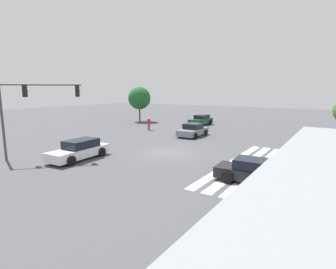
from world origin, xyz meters
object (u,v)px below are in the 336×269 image
Objects in this scene: car_0 at (193,130)px; car_3 at (256,172)px; traffic_signal_mast at (27,104)px; car_4 at (201,120)px; pedestrian at (149,123)px; fire_hydrant at (300,141)px; car_2 at (80,150)px; tree_corner_a at (139,98)px.

car_0 is 15.35m from car_3.
traffic_signal_mast is 1.29× the size of car_0.
car_4 is 2.84× the size of pedestrian.
car_4 reaches higher than fire_hydrant.
car_2 is 19.75m from fire_hydrant.
car_2 is 22.71m from car_4.
car_2 is at bearing -174.13° from car_3.
pedestrian is at bearing -97.42° from car_0.
pedestrian reaches higher than fire_hydrant.
pedestrian is (16.26, 1.39, -3.22)m from traffic_signal_mast.
traffic_signal_mast is 1.21× the size of car_4.
car_0 is at bearing 23.57° from car_4.
car_0 is 0.97× the size of car_3.
car_2 reaches higher than fire_hydrant.
tree_corner_a is (6.97, 7.32, 2.90)m from pedestrian.
traffic_signal_mast reaches higher than car_3.
car_2 is 12.74m from car_3.
car_2 is at bearing -12.02° from car_0.
traffic_signal_mast is at bearing 135.99° from fire_hydrant.
pedestrian is 17.59m from fire_hydrant.
car_0 is 13.80m from car_2.
pedestrian reaches higher than car_3.
pedestrian is 0.30× the size of tree_corner_a.
pedestrian is at bearing 91.62° from fire_hydrant.
car_2 is at bearing 138.21° from fire_hydrant.
fire_hydrant is (-7.96, -14.32, -0.29)m from car_4.
car_4 is 16.39m from fire_hydrant.
car_2 is 24.43m from tree_corner_a.
car_3 is 0.96× the size of car_4.
car_3 is at bearing 177.29° from fire_hydrant.
car_0 is at bearing 39.62° from pedestrian.
tree_corner_a is (7.59, 14.10, 3.18)m from car_0.
car_4 reaches higher than car_2.
tree_corner_a is at bearing -79.65° from car_4.
car_4 is at bearing -81.98° from tree_corner_a.
car_0 is (15.63, -5.39, -3.49)m from traffic_signal_mast.
fire_hydrant is at bearing 83.58° from car_3.
car_2 is 1.07× the size of car_3.
traffic_signal_mast is at bearing -40.21° from pedestrian.
car_0 is 9.75m from car_4.
tree_corner_a is (19.07, 24.30, 3.20)m from car_3.
car_0 is 0.94× the size of car_4.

